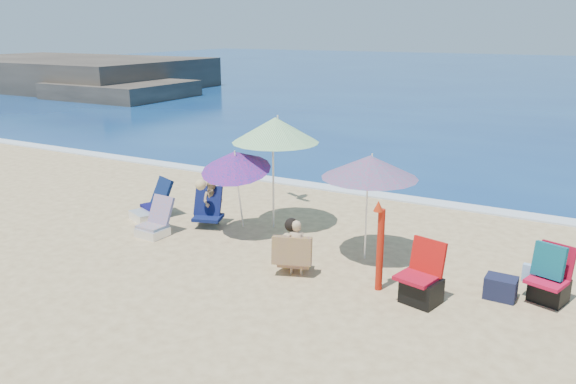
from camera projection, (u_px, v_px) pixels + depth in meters
The scene contains 19 objects.
ground at pixel (275, 273), 9.39m from camera, with size 120.00×120.00×0.00m.
sea at pixel (545, 77), 47.32m from camera, with size 120.00×80.00×0.12m.
foam at pixel (381, 195), 13.68m from camera, with size 120.00×0.50×0.04m.
headland at pixel (71, 78), 38.43m from camera, with size 20.50×11.50×2.60m.
umbrella_turquoise at pixel (370, 167), 9.55m from camera, with size 2.05×2.05×1.87m.
umbrella_striped at pixel (275, 130), 11.02m from camera, with size 1.94×1.94×2.27m.
umbrella_blue at pixel (235, 161), 10.69m from camera, with size 1.57×1.61×1.82m.
furled_umbrella at pixel (380, 242), 8.60m from camera, with size 0.20×0.19×1.44m.
chair_navy at pixel (152, 208), 12.08m from camera, with size 0.80×1.03×0.80m.
chair_rainbow at pixel (155, 225), 11.07m from camera, with size 0.58×0.70×0.73m.
camp_chair_left at pixel (422, 284), 8.34m from camera, with size 0.69×0.67×0.92m.
camp_chair_right at pixel (549, 281), 8.34m from camera, with size 0.69×0.74×0.92m.
person_center at pixel (294, 248), 9.23m from camera, with size 0.69×0.67×0.94m.
person_left at pixel (211, 203), 11.60m from camera, with size 0.75×0.77×1.02m.
bag_black_a at pixel (201, 216), 11.92m from camera, with size 0.28×0.23×0.19m.
bag_tan at pixel (287, 258), 9.67m from camera, with size 0.38×0.33×0.27m.
bag_navy_b at pixel (501, 288), 8.48m from camera, with size 0.46×0.35×0.34m.
bag_black_b at pixel (281, 252), 10.06m from camera, with size 0.27×0.24×0.18m.
orange_item at pixel (405, 296), 8.56m from camera, with size 0.22×0.16×0.03m.
Camera 1 is at (4.34, -7.48, 3.90)m, focal length 35.55 mm.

